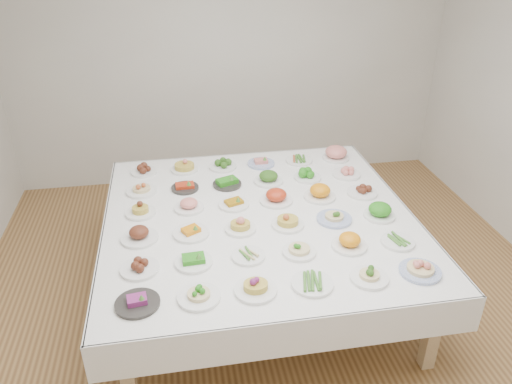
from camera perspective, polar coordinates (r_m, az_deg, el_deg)
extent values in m
plane|color=#9D7441|center=(4.24, 2.03, -12.90)|extent=(5.00, 5.00, 0.00)
cube|color=silver|center=(5.82, -2.91, 14.52)|extent=(5.00, 0.02, 2.80)
cube|color=white|center=(3.98, 0.37, -3.04)|extent=(2.41, 2.41, 0.06)
cube|color=white|center=(5.08, -2.06, 2.92)|extent=(2.43, 0.02, 0.28)
cube|color=white|center=(3.11, 4.50, -16.30)|extent=(2.43, 0.01, 0.28)
cube|color=white|center=(4.38, 16.09, -2.72)|extent=(0.02, 2.43, 0.28)
cube|color=white|center=(4.03, -16.83, -5.79)|extent=(0.02, 2.43, 0.28)
cube|color=#D3B187|center=(3.39, -14.57, -19.03)|extent=(0.09, 0.09, 0.69)
cube|color=#D3B187|center=(3.75, 19.56, -14.50)|extent=(0.09, 0.09, 0.69)
cube|color=#D3B187|center=(5.02, -13.39, -1.64)|extent=(0.09, 0.09, 0.69)
cube|color=#D3B187|center=(5.27, 9.39, 0.28)|extent=(0.09, 0.09, 0.69)
cylinder|color=#2B2926|center=(3.18, -13.38, -12.34)|extent=(0.27, 0.27, 0.02)
cylinder|color=white|center=(3.16, -6.53, -11.89)|extent=(0.26, 0.26, 0.02)
cylinder|color=white|center=(3.20, -0.04, -11.18)|extent=(0.27, 0.27, 0.02)
cylinder|color=white|center=(3.26, 6.45, -10.42)|extent=(0.27, 0.27, 0.02)
cylinder|color=white|center=(3.37, 12.79, -9.58)|extent=(0.25, 0.25, 0.02)
cylinder|color=#4C66B2|center=(3.52, 18.22, -8.65)|extent=(0.27, 0.27, 0.02)
cylinder|color=white|center=(3.46, -13.13, -8.58)|extent=(0.26, 0.26, 0.02)
cylinder|color=white|center=(3.45, -7.13, -7.99)|extent=(0.25, 0.25, 0.02)
cylinder|color=white|center=(3.49, -0.88, -7.36)|extent=(0.23, 0.23, 0.02)
cylinder|color=white|center=(3.54, 4.95, -6.87)|extent=(0.23, 0.23, 0.02)
cylinder|color=white|center=(3.65, 10.60, -6.08)|extent=(0.25, 0.25, 0.02)
cylinder|color=white|center=(3.77, 15.87, -5.54)|extent=(0.24, 0.24, 0.02)
cylinder|color=white|center=(3.77, -13.14, -5.18)|extent=(0.27, 0.27, 0.02)
cylinder|color=white|center=(3.75, -7.41, -4.72)|extent=(0.27, 0.27, 0.02)
cylinder|color=white|center=(3.78, -1.79, -4.25)|extent=(0.23, 0.23, 0.02)
cylinder|color=white|center=(3.83, 3.63, -3.76)|extent=(0.25, 0.25, 0.02)
cylinder|color=#4C66B2|center=(3.94, 8.91, -3.10)|extent=(0.27, 0.27, 0.02)
cylinder|color=white|center=(4.06, 13.89, -2.65)|extent=(0.24, 0.24, 0.02)
cylinder|color=white|center=(4.08, -13.03, -2.38)|extent=(0.24, 0.24, 0.02)
cylinder|color=white|center=(4.08, -7.65, -1.84)|extent=(0.24, 0.24, 0.02)
cylinder|color=white|center=(4.09, -2.54, -1.47)|extent=(0.25, 0.25, 0.02)
cylinder|color=white|center=(4.15, 2.31, -1.00)|extent=(0.27, 0.27, 0.02)
cylinder|color=white|center=(4.24, 7.29, -0.55)|extent=(0.26, 0.26, 0.02)
cylinder|color=white|center=(4.36, 12.02, -0.13)|extent=(0.25, 0.25, 0.02)
cylinder|color=white|center=(4.40, -12.92, 0.07)|extent=(0.26, 0.26, 0.02)
cylinder|color=#2B2926|center=(4.38, -8.11, 0.42)|extent=(0.23, 0.23, 0.02)
cylinder|color=#2B2926|center=(4.41, -3.32, 0.84)|extent=(0.25, 0.25, 0.02)
cylinder|color=white|center=(4.46, 1.43, 1.23)|extent=(0.26, 0.26, 0.02)
cylinder|color=white|center=(4.54, 5.90, 1.64)|extent=(0.24, 0.24, 0.02)
cylinder|color=white|center=(4.65, 10.27, 1.99)|extent=(0.26, 0.26, 0.02)
cylinder|color=white|center=(4.74, -12.68, 2.21)|extent=(0.23, 0.23, 0.02)
cylinder|color=white|center=(4.72, -8.16, 2.54)|extent=(0.25, 0.25, 0.02)
cylinder|color=white|center=(4.73, -3.83, 2.88)|extent=(0.26, 0.26, 0.02)
cylinder|color=#4C66B2|center=(4.78, 0.57, 3.23)|extent=(0.25, 0.25, 0.02)
cylinder|color=white|center=(4.87, 4.93, 3.58)|extent=(0.25, 0.25, 0.02)
cylinder|color=white|center=(4.97, 9.09, 3.85)|extent=(0.26, 0.26, 0.02)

